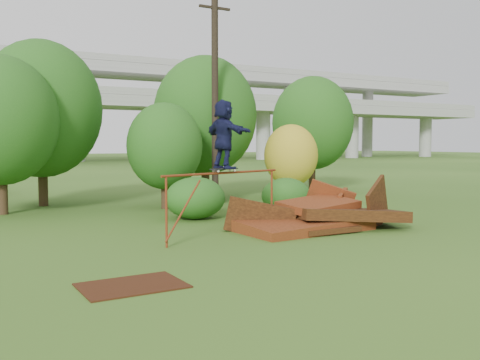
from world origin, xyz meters
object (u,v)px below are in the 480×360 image
scrap_pile (319,217)px  utility_pole (215,97)px  skater (224,134)px  flat_plate (132,285)px

scrap_pile → utility_pole: utility_pole is taller
skater → utility_pole: utility_pole is taller
flat_plate → skater: bearing=43.8°
scrap_pile → skater: (-3.25, 0.09, 2.52)m
skater → flat_plate: size_ratio=1.02×
scrap_pile → flat_plate: (-7.10, -3.60, -0.33)m
skater → utility_pole: (3.24, 6.98, 1.65)m
skater → flat_plate: (-3.85, -3.69, -2.85)m
skater → utility_pole: 7.87m
skater → scrap_pile: bearing=-101.4°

